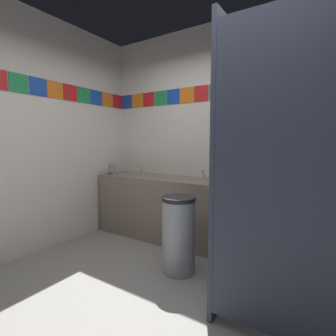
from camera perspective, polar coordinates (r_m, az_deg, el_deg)
ground_plane at (r=2.26m, az=-2.24°, el=-29.78°), size 8.14×8.14×0.00m
wall_back at (r=3.34m, az=14.49°, el=7.37°), size 3.70×0.09×2.82m
wall_side at (r=3.31m, az=-30.37°, el=6.78°), size 0.09×3.25×2.82m
vanity_counter at (r=3.50m, az=-0.24°, el=-8.80°), size 2.01×0.57×0.84m
faucet_left at (r=3.78m, az=-5.89°, el=-0.62°), size 0.04×0.10×0.14m
faucet_right at (r=3.25m, az=8.07°, el=-1.70°), size 0.04×0.10×0.14m
soap_dispenser at (r=3.83m, az=-12.44°, el=-0.25°), size 0.09×0.09×0.16m
stall_divider at (r=2.18m, az=18.74°, el=-0.10°), size 0.92×1.51×2.20m
toilet at (r=2.94m, az=27.87°, el=-14.97°), size 0.39×0.49×0.74m
trash_bin at (r=2.65m, az=2.38°, el=-14.67°), size 0.34×0.34×0.78m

